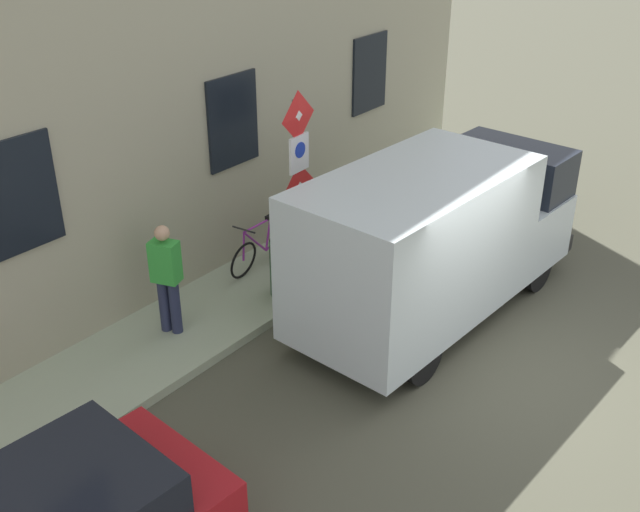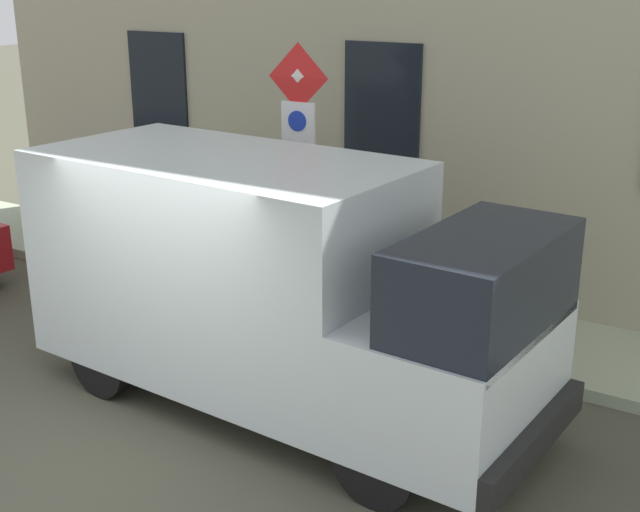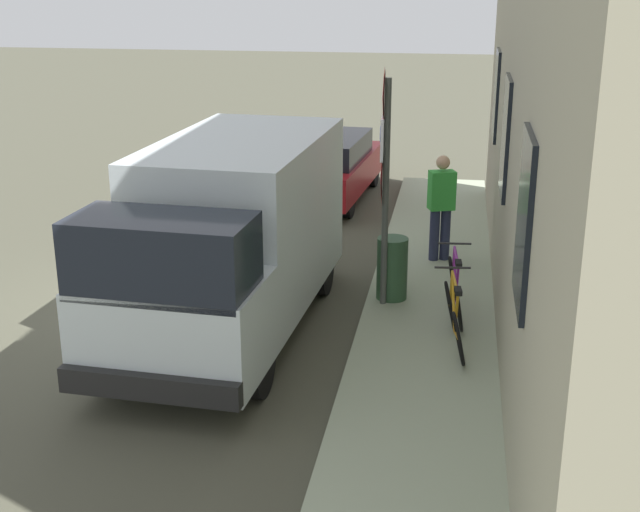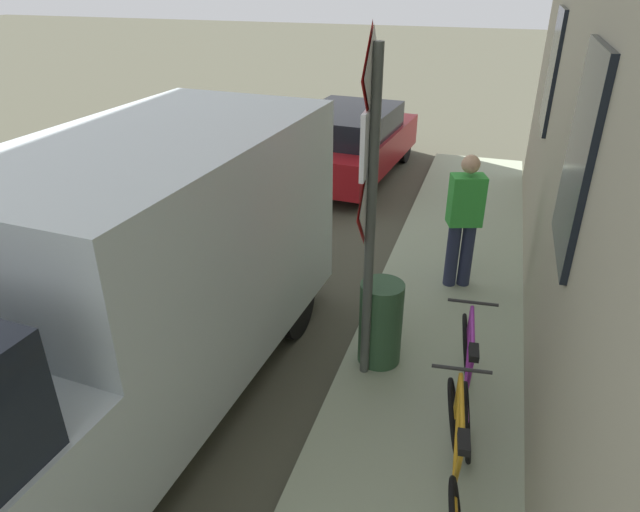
{
  "view_description": "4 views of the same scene",
  "coord_description": "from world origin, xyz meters",
  "px_view_note": "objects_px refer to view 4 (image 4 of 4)",
  "views": [
    {
      "loc": [
        -3.64,
        8.46,
        6.37
      ],
      "look_at": [
        2.65,
        0.37,
        0.98
      ],
      "focal_mm": 42.55,
      "sensor_mm": 36.0,
      "label": 1
    },
    {
      "loc": [
        -5.05,
        -5.11,
        4.17
      ],
      "look_at": [
        2.72,
        -0.29,
        1.1
      ],
      "focal_mm": 47.09,
      "sensor_mm": 36.0,
      "label": 2
    },
    {
      "loc": [
        4.14,
        -11.02,
        4.63
      ],
      "look_at": [
        2.38,
        -0.31,
        0.99
      ],
      "focal_mm": 48.08,
      "sensor_mm": 36.0,
      "label": 3
    },
    {
      "loc": [
        4.14,
        -4.21,
        3.79
      ],
      "look_at": [
        2.71,
        0.28,
        1.36
      ],
      "focal_mm": 31.51,
      "sensor_mm": 36.0,
      "label": 4
    }
  ],
  "objects_px": {
    "parked_hatchback": "(349,141)",
    "bicycle_orange": "(456,462)",
    "sign_post_stacked": "(367,176)",
    "delivery_van": "(128,283)",
    "pedestrian": "(464,218)",
    "bicycle_purple": "(467,377)",
    "litter_bin": "(381,323)"
  },
  "relations": [
    {
      "from": "sign_post_stacked",
      "to": "bicycle_purple",
      "type": "relative_size",
      "value": 1.86
    },
    {
      "from": "delivery_van",
      "to": "pedestrian",
      "type": "height_order",
      "value": "delivery_van"
    },
    {
      "from": "pedestrian",
      "to": "litter_bin",
      "type": "distance_m",
      "value": 2.0
    },
    {
      "from": "bicycle_purple",
      "to": "bicycle_orange",
      "type": "bearing_deg",
      "value": 174.97
    },
    {
      "from": "bicycle_purple",
      "to": "litter_bin",
      "type": "xyz_separation_m",
      "value": [
        -0.9,
        0.5,
        0.08
      ]
    },
    {
      "from": "delivery_van",
      "to": "parked_hatchback",
      "type": "height_order",
      "value": "delivery_van"
    },
    {
      "from": "bicycle_purple",
      "to": "pedestrian",
      "type": "xyz_separation_m",
      "value": [
        -0.29,
        2.34,
        0.56
      ]
    },
    {
      "from": "bicycle_orange",
      "to": "litter_bin",
      "type": "height_order",
      "value": "litter_bin"
    },
    {
      "from": "sign_post_stacked",
      "to": "bicycle_purple",
      "type": "distance_m",
      "value": 2.01
    },
    {
      "from": "delivery_van",
      "to": "parked_hatchback",
      "type": "bearing_deg",
      "value": -177.77
    },
    {
      "from": "delivery_van",
      "to": "parked_hatchback",
      "type": "xyz_separation_m",
      "value": [
        0.14,
        7.02,
        -0.6
      ]
    },
    {
      "from": "parked_hatchback",
      "to": "bicycle_orange",
      "type": "relative_size",
      "value": 2.4
    },
    {
      "from": "sign_post_stacked",
      "to": "litter_bin",
      "type": "distance_m",
      "value": 1.64
    },
    {
      "from": "sign_post_stacked",
      "to": "pedestrian",
      "type": "xyz_separation_m",
      "value": [
        0.76,
        2.08,
        -1.13
      ]
    },
    {
      "from": "bicycle_orange",
      "to": "sign_post_stacked",
      "type": "bearing_deg",
      "value": 32.49
    },
    {
      "from": "delivery_van",
      "to": "litter_bin",
      "type": "bearing_deg",
      "value": 122.71
    },
    {
      "from": "sign_post_stacked",
      "to": "delivery_van",
      "type": "bearing_deg",
      "value": -154.16
    },
    {
      "from": "bicycle_orange",
      "to": "pedestrian",
      "type": "distance_m",
      "value": 3.43
    },
    {
      "from": "delivery_van",
      "to": "bicycle_purple",
      "type": "distance_m",
      "value": 3.13
    },
    {
      "from": "sign_post_stacked",
      "to": "bicycle_orange",
      "type": "height_order",
      "value": "sign_post_stacked"
    },
    {
      "from": "sign_post_stacked",
      "to": "pedestrian",
      "type": "height_order",
      "value": "sign_post_stacked"
    },
    {
      "from": "bicycle_orange",
      "to": "litter_bin",
      "type": "distance_m",
      "value": 1.78
    },
    {
      "from": "pedestrian",
      "to": "bicycle_purple",
      "type": "bearing_deg",
      "value": -11.68
    },
    {
      "from": "litter_bin",
      "to": "parked_hatchback",
      "type": "bearing_deg",
      "value": 107.99
    },
    {
      "from": "sign_post_stacked",
      "to": "delivery_van",
      "type": "relative_size",
      "value": 0.59
    },
    {
      "from": "sign_post_stacked",
      "to": "bicycle_purple",
      "type": "bearing_deg",
      "value": -14.3
    },
    {
      "from": "bicycle_purple",
      "to": "parked_hatchback",
      "type": "bearing_deg",
      "value": 18.8
    },
    {
      "from": "parked_hatchback",
      "to": "litter_bin",
      "type": "distance_m",
      "value": 6.17
    },
    {
      "from": "pedestrian",
      "to": "litter_bin",
      "type": "relative_size",
      "value": 1.91
    },
    {
      "from": "bicycle_orange",
      "to": "pedestrian",
      "type": "xyz_separation_m",
      "value": [
        -0.29,
        3.37,
        0.56
      ]
    },
    {
      "from": "delivery_van",
      "to": "litter_bin",
      "type": "xyz_separation_m",
      "value": [
        2.04,
        1.15,
        -0.74
      ]
    },
    {
      "from": "delivery_van",
      "to": "sign_post_stacked",
      "type": "bearing_deg",
      "value": 119.2
    }
  ]
}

